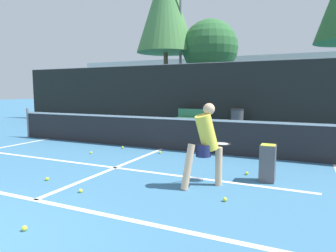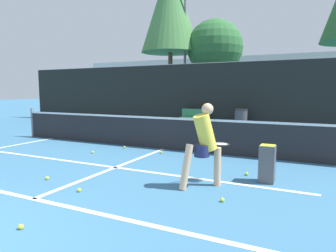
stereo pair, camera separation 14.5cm
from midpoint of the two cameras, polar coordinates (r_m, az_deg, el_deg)
name	(u,v)px [view 2 (the right image)]	position (r m, az deg, el deg)	size (l,w,h in m)	color
court_baseline_near	(33,199)	(5.32, -23.55, -12.60)	(11.00, 0.10, 0.01)	white
court_service_line	(115,167)	(6.87, -9.40, -7.77)	(8.25, 0.10, 0.01)	white
court_center_mark	(118,166)	(6.95, -8.93, -7.60)	(0.10, 4.58, 0.01)	white
net	(163,132)	(8.79, -0.42, -1.13)	(11.09, 0.09, 1.07)	slate
fence_back	(221,95)	(14.35, 10.39, 5.82)	(24.00, 0.06, 3.04)	black
player_practicing	(204,142)	(5.32, 7.71, -3.00)	(0.77, 1.12, 1.51)	#DBAD84
tennis_ball_scattered_0	(247,174)	(6.39, 15.38, -8.76)	(0.07, 0.07, 0.07)	#D1E033
tennis_ball_scattered_1	(161,152)	(8.25, -0.78, -5.03)	(0.07, 0.07, 0.07)	#D1E033
tennis_ball_scattered_3	(21,227)	(4.30, -25.34, -16.96)	(0.07, 0.07, 0.07)	#D1E033
tennis_ball_scattered_4	(222,200)	(4.86, 11.17, -13.63)	(0.07, 0.07, 0.07)	#D1E033
tennis_ball_scattered_5	(93,152)	(8.48, -13.67, -4.89)	(0.07, 0.07, 0.07)	#D1E033
tennis_ball_scattered_6	(125,147)	(9.06, -7.83, -4.03)	(0.07, 0.07, 0.07)	#D1E033
tennis_ball_scattered_7	(79,190)	(5.40, -15.82, -11.67)	(0.07, 0.07, 0.07)	#D1E033
tennis_ball_scattered_9	(47,178)	(6.30, -21.41, -9.22)	(0.07, 0.07, 0.07)	#D1E033
ball_hopper	(267,163)	(5.97, 19.03, -6.65)	(0.28, 0.28, 0.71)	#4C4C51
courtside_bench	(194,118)	(14.11, 5.28, 1.60)	(1.44, 0.52, 0.86)	#33724C
trash_bin	(241,119)	(13.53, 14.00, 1.22)	(0.57, 0.57, 0.92)	#3F3F42
parked_car	(211,111)	(17.49, 8.47, 2.92)	(1.66, 4.55, 1.36)	maroon
floodlight_mast	(185,22)	(19.65, 3.52, 19.15)	(1.10, 0.24, 9.50)	slate
tree_west	(215,48)	(19.78, 9.11, 14.50)	(3.52, 3.52, 6.19)	brown
tree_east	(170,6)	(20.51, 0.68, 21.86)	(3.75, 3.75, 10.01)	brown
building_far	(265,84)	(27.79, 18.16, 7.70)	(36.00, 2.40, 4.69)	beige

